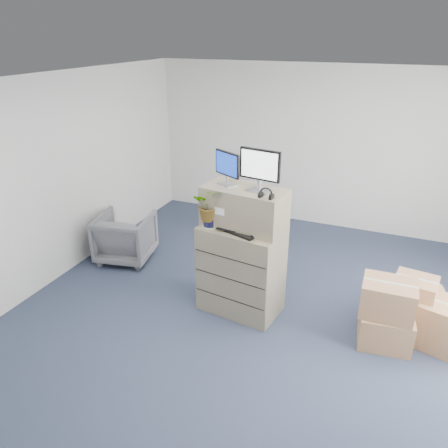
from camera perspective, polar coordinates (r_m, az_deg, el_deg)
The scene contains 16 objects.
ground at distance 5.35m, azimuth 3.56°, elevation -13.87°, with size 7.00×7.00×0.00m, color #293049.
wall_back at distance 7.87m, azimuth 12.49°, elevation 9.65°, with size 6.00×0.02×2.80m, color silver.
filing_cabinet_lower at distance 5.43m, azimuth 2.25°, elevation -5.99°, with size 0.97×0.59×1.13m, color gray.
filing_cabinet_upper at distance 5.12m, azimuth 2.68°, elevation 2.13°, with size 0.97×0.49×0.49m, color gray.
monitor_left at distance 5.08m, azimuth 0.44°, elevation 7.52°, with size 0.36×0.23×0.39m.
monitor_right at distance 4.87m, azimuth 4.69°, elevation 7.31°, with size 0.49×0.22×0.48m.
headphones at distance 4.74m, azimuth 5.53°, elevation 3.88°, with size 0.16×0.16×0.02m, color black.
keyboard at distance 5.08m, azimuth 1.80°, elevation -0.83°, with size 0.54×0.23×0.03m, color black.
mouse at distance 4.98m, azimuth 4.98°, elevation -1.40°, with size 0.11×0.07×0.04m, color silver.
water_bottle at distance 5.17m, azimuth 3.34°, elevation 1.04°, with size 0.08×0.08×0.27m, color #989CA1.
phone_dock at distance 5.21m, azimuth 2.25°, elevation 0.21°, with size 0.07×0.06×0.14m.
external_drive at distance 5.15m, azimuth 6.52°, elevation -0.40°, with size 0.22×0.16×0.07m, color black.
tissue_box at distance 5.09m, azimuth 5.95°, elevation 0.30°, with size 0.26×0.13×0.10m, color #429BE3.
potted_plant at distance 5.13m, azimuth -1.82°, elevation 2.01°, with size 0.45×0.48×0.40m.
office_chair at distance 6.86m, azimuth -12.77°, elevation -1.41°, with size 0.78×0.73×0.81m, color slate.
cardboard_boxes at distance 5.53m, azimuth 23.37°, elevation -10.75°, with size 1.26×1.11×0.79m.
Camera 1 is at (1.33, -4.01, 3.29)m, focal length 35.00 mm.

